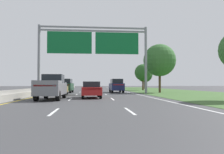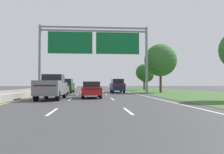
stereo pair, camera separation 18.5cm
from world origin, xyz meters
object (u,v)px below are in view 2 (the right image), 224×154
(pickup_truck_grey, at_px, (52,87))
(car_red_centre_lane_sedan, at_px, (91,89))
(roadside_tree_far, at_px, (144,72))
(roadside_tree_distant, at_px, (146,74))
(car_navy_right_lane_suv, at_px, (117,86))
(car_darkgreen_left_lane_suv, at_px, (67,86))
(overhead_sign_gantry, at_px, (94,46))
(roadside_tree_mid, at_px, (160,60))
(car_white_centre_lane_sedan, at_px, (91,86))
(car_gold_left_lane_sedan, at_px, (60,88))

(pickup_truck_grey, xyz_separation_m, car_red_centre_lane_sedan, (3.43, 1.86, -0.26))
(roadside_tree_far, distance_m, roadside_tree_distant, 16.13)
(car_red_centre_lane_sedan, relative_size, roadside_tree_far, 0.80)
(car_navy_right_lane_suv, distance_m, roadside_tree_distant, 30.36)
(car_red_centre_lane_sedan, height_order, car_darkgreen_left_lane_suv, car_darkgreen_left_lane_suv)
(car_darkgreen_left_lane_suv, bearing_deg, overhead_sign_gantry, -131.77)
(car_red_centre_lane_sedan, distance_m, roadside_tree_mid, 16.51)
(car_white_centre_lane_sedan, height_order, roadside_tree_far, roadside_tree_far)
(car_darkgreen_left_lane_suv, xyz_separation_m, roadside_tree_distant, (18.91, 28.11, 2.91))
(overhead_sign_gantry, bearing_deg, car_white_centre_lane_sedan, 91.50)
(car_darkgreen_left_lane_suv, height_order, car_gold_left_lane_sedan, car_darkgreen_left_lane_suv)
(roadside_tree_distant, bearing_deg, car_darkgreen_left_lane_suv, -123.92)
(car_darkgreen_left_lane_suv, bearing_deg, car_white_centre_lane_sedan, -11.66)
(overhead_sign_gantry, relative_size, car_red_centre_lane_sedan, 3.38)
(car_gold_left_lane_sedan, bearing_deg, car_darkgreen_left_lane_suv, -1.72)
(car_white_centre_lane_sedan, bearing_deg, pickup_truck_grey, 172.72)
(car_darkgreen_left_lane_suv, relative_size, car_white_centre_lane_sedan, 1.07)
(overhead_sign_gantry, xyz_separation_m, car_darkgreen_left_lane_suv, (-4.12, 3.89, -5.54))
(pickup_truck_grey, relative_size, roadside_tree_mid, 0.73)
(pickup_truck_grey, distance_m, car_navy_right_lane_suv, 16.77)
(roadside_tree_far, bearing_deg, car_darkgreen_left_lane_suv, -139.80)
(car_red_centre_lane_sedan, relative_size, car_white_centre_lane_sedan, 1.00)
(overhead_sign_gantry, xyz_separation_m, roadside_tree_mid, (10.15, 2.76, -1.66))
(pickup_truck_grey, relative_size, car_navy_right_lane_suv, 1.15)
(roadside_tree_mid, relative_size, roadside_tree_distant, 1.20)
(car_gold_left_lane_sedan, xyz_separation_m, car_white_centre_lane_sedan, (3.68, 22.43, 0.00))
(car_darkgreen_left_lane_suv, bearing_deg, roadside_tree_far, -48.21)
(car_gold_left_lane_sedan, relative_size, roadside_tree_mid, 0.59)
(car_white_centre_lane_sedan, bearing_deg, car_red_centre_lane_sedan, 179.19)
(roadside_tree_distant, bearing_deg, pickup_truck_grey, -113.27)
(car_red_centre_lane_sedan, relative_size, roadside_tree_distant, 0.72)
(roadside_tree_mid, height_order, roadside_tree_far, roadside_tree_mid)
(car_gold_left_lane_sedan, distance_m, roadside_tree_distant, 40.12)
(car_navy_right_lane_suv, height_order, car_white_centre_lane_sedan, car_navy_right_lane_suv)
(overhead_sign_gantry, height_order, car_red_centre_lane_sedan, overhead_sign_gantry)
(pickup_truck_grey, distance_m, roadside_tree_far, 31.22)
(pickup_truck_grey, height_order, roadside_tree_far, roadside_tree_far)
(car_white_centre_lane_sedan, height_order, roadside_tree_distant, roadside_tree_distant)
(pickup_truck_grey, bearing_deg, roadside_tree_distant, -22.12)
(overhead_sign_gantry, relative_size, car_white_centre_lane_sedan, 3.40)
(overhead_sign_gantry, bearing_deg, pickup_truck_grey, -108.68)
(car_navy_right_lane_suv, xyz_separation_m, car_white_centre_lane_sedan, (-4.11, 15.31, -0.28))
(car_red_centre_lane_sedan, xyz_separation_m, roadside_tree_mid, (10.49, 12.05, 4.16))
(car_red_centre_lane_sedan, bearing_deg, car_white_centre_lane_sedan, -1.36)
(pickup_truck_grey, height_order, car_gold_left_lane_sedan, pickup_truck_grey)
(pickup_truck_grey, height_order, car_white_centre_lane_sedan, pickup_truck_grey)
(car_navy_right_lane_suv, relative_size, roadside_tree_far, 0.85)
(pickup_truck_grey, height_order, car_navy_right_lane_suv, pickup_truck_grey)
(roadside_tree_mid, bearing_deg, car_darkgreen_left_lane_suv, 175.47)
(car_red_centre_lane_sedan, distance_m, car_navy_right_lane_suv, 13.79)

